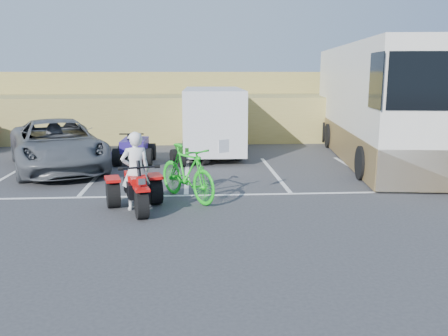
{
  "coord_description": "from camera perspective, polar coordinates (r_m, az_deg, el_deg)",
  "views": [
    {
      "loc": [
        0.16,
        -9.27,
        3.06
      ],
      "look_at": [
        0.86,
        0.93,
        1.0
      ],
      "focal_mm": 38.0,
      "sensor_mm": 36.0,
      "label": 1
    }
  ],
  "objects": [
    {
      "name": "green_dirt_bike",
      "position": [
        11.55,
        -4.49,
        -0.56
      ],
      "size": [
        1.79,
        2.22,
        1.35
      ],
      "primitive_type": "imported",
      "rotation": [
        0.0,
        0.0,
        0.6
      ],
      "color": "#14BF19",
      "rests_on": "ground"
    },
    {
      "name": "rider",
      "position": [
        10.83,
        -10.6,
        -0.35
      ],
      "size": [
        0.74,
        0.58,
        1.78
      ],
      "primitive_type": "imported",
      "rotation": [
        0.0,
        0.0,
        3.4
      ],
      "color": "white",
      "rests_on": "ground"
    },
    {
      "name": "quad_atv_green",
      "position": [
        16.26,
        -4.21,
        0.51
      ],
      "size": [
        1.37,
        1.58,
        0.87
      ],
      "primitive_type": null,
      "rotation": [
        0.0,
        0.0,
        0.32
      ],
      "color": "#175413",
      "rests_on": "ground"
    },
    {
      "name": "red_trike_atv",
      "position": [
        10.9,
        -10.32,
        -5.1
      ],
      "size": [
        1.69,
        2.0,
        1.13
      ],
      "primitive_type": null,
      "rotation": [
        0.0,
        0.0,
        0.26
      ],
      "color": "#C00C0A",
      "rests_on": "ground"
    },
    {
      "name": "quad_atv_blue",
      "position": [
        16.68,
        -10.61,
        0.62
      ],
      "size": [
        1.33,
        1.75,
        1.12
      ],
      "primitive_type": null,
      "rotation": [
        0.0,
        0.0,
        -0.03
      ],
      "color": "navy",
      "rests_on": "ground"
    },
    {
      "name": "rv_motorhome",
      "position": [
        18.16,
        18.07,
        6.61
      ],
      "size": [
        4.19,
        11.29,
        3.96
      ],
      "rotation": [
        0.0,
        0.0,
        -0.13
      ],
      "color": "silver",
      "rests_on": "ground"
    },
    {
      "name": "grey_pickup",
      "position": [
        16.15,
        -19.47,
        2.67
      ],
      "size": [
        4.54,
        6.27,
        1.59
      ],
      "primitive_type": "imported",
      "rotation": [
        0.0,
        0.0,
        0.38
      ],
      "color": "#4F5358",
      "rests_on": "ground"
    },
    {
      "name": "cargo_trailer",
      "position": [
        18.09,
        -1.3,
        5.93
      ],
      "size": [
        2.24,
        5.35,
        2.47
      ],
      "rotation": [
        0.0,
        0.0,
        -0.02
      ],
      "color": "silver",
      "rests_on": "ground"
    },
    {
      "name": "grass_embankment",
      "position": [
        24.81,
        -4.34,
        7.58
      ],
      "size": [
        40.0,
        8.5,
        3.1
      ],
      "color": "olive",
      "rests_on": "ground"
    },
    {
      "name": "parking_stripes",
      "position": [
        13.7,
        -0.89,
        -1.5
      ],
      "size": [
        28.0,
        5.16,
        0.01
      ],
      "color": "white",
      "rests_on": "ground"
    },
    {
      "name": "ground",
      "position": [
        9.77,
        -4.71,
        -6.92
      ],
      "size": [
        100.0,
        100.0,
        0.0
      ],
      "primitive_type": "plane",
      "color": "#343436",
      "rests_on": "ground"
    }
  ]
}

